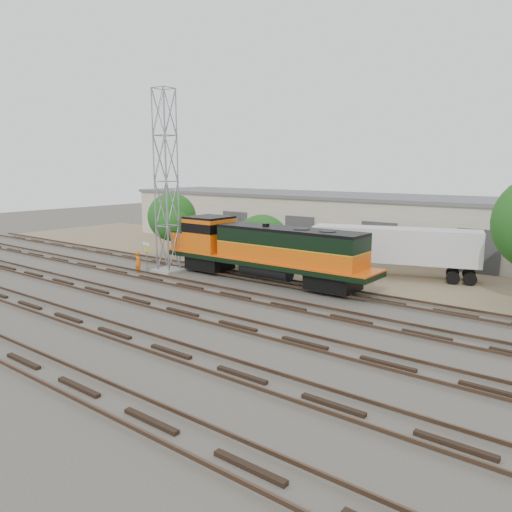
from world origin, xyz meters
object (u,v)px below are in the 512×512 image
Objects in this scene: worker at (138,262)px; locomotive at (262,249)px; signal_tower at (166,185)px; semi_trailer at (398,247)px.

locomotive is at bearing -149.83° from worker.
signal_tower is 1.14× the size of semi_trailer.
locomotive is 1.40× the size of semi_trailer.
locomotive is at bearing 13.33° from signal_tower.
worker is at bearing -163.79° from semi_trailer.
worker is at bearing -158.05° from locomotive.
worker is 19.41m from semi_trailer.
locomotive is 9.95m from semi_trailer.
signal_tower is at bearing -118.82° from worker.
worker is 0.14× the size of semi_trailer.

